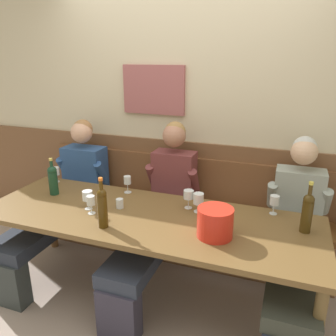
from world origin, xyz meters
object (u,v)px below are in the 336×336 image
Objects in this scene: wine_bottle_clear_water at (307,211)px; wine_bottle_amber_mid at (53,179)px; dining_table at (147,223)px; wine_glass_center_rear at (189,195)px; water_tumbler_left at (120,203)px; wine_glass_left_end at (91,202)px; person_left_seat at (296,233)px; ice_bucket at (215,222)px; wine_glass_near_bucket at (88,196)px; wine_glass_right_end at (127,181)px; wine_glass_mid_right at (55,172)px; wall_bench at (177,226)px; wine_bottle_green_tall at (102,206)px; wine_glass_center_front at (274,201)px; wine_glass_mid_left at (198,200)px; person_center_right_seat at (65,194)px; person_right_seat at (160,208)px.

wine_bottle_clear_water is 2.02m from wine_bottle_amber_mid.
wine_glass_center_rear is at bearing 42.15° from dining_table.
wine_glass_left_end is at bearing -133.24° from water_tumbler_left.
wine_glass_center_rear is (-0.81, -0.10, 0.22)m from person_left_seat.
ice_bucket is 1.02m from wine_glass_near_bucket.
wine_glass_near_bucket is (-0.47, -0.05, 0.18)m from dining_table.
ice_bucket reaches higher than wine_glass_right_end.
wine_glass_mid_right is 0.95× the size of wine_glass_near_bucket.
wall_bench is 7.81× the size of wine_bottle_green_tall.
ice_bucket is at bearing -12.85° from dining_table.
wine_bottle_green_tall reaches higher than wine_glass_center_front.
wine_bottle_amber_mid is 2.18× the size of wine_glass_center_front.
wine_glass_mid_left is (0.09, -0.04, -0.01)m from wine_glass_center_rear.
wine_glass_mid_right is at bearing 145.62° from wine_glass_left_end.
person_center_right_seat is 17.71× the size of water_tumbler_left.
wine_glass_mid_right is at bearing 162.00° from dining_table.
ice_bucket is (0.55, -0.12, 0.17)m from dining_table.
wine_glass_mid_left and wine_glass_near_bucket have the same top height.
person_center_right_seat is at bearing -7.44° from wine_glass_mid_right.
wine_glass_center_front is at bearing 21.65° from dining_table.
wine_glass_center_front is at bearing 0.37° from person_center_right_seat.
person_left_seat is 4.10× the size of wine_bottle_amber_mid.
wine_bottle_green_tall is 0.79m from wine_bottle_amber_mid.
ice_bucket is at bearing -57.01° from wall_bench.
person_center_right_seat is 1.90m from wine_glass_center_front.
person_center_right_seat reaches higher than ice_bucket.
wine_glass_mid_right is at bearing 174.86° from wine_glass_center_rear.
ice_bucket is 0.74× the size of wine_bottle_amber_mid.
person_right_seat is at bearing 50.41° from wine_glass_left_end.
water_tumbler_left is (0.15, 0.16, -0.06)m from wine_glass_left_end.
wine_glass_left_end is at bearing 141.67° from wine_bottle_green_tall.
person_right_seat is 1.18m from wine_bottle_clear_water.
wine_glass_right_end is (-1.40, 0.02, 0.22)m from person_left_seat.
dining_table is at bearing -6.41° from wine_bottle_amber_mid.
wine_glass_center_front is at bearing -22.24° from wall_bench.
person_center_right_seat reaches higher than wine_glass_center_rear.
water_tumbler_left is at bearing 46.76° from wine_glass_left_end.
wine_glass_mid_right is at bearing 180.00° from wine_glass_right_end.
wine_bottle_green_tall is 0.25m from wine_glass_left_end.
ice_bucket is (0.57, -0.47, 0.19)m from person_right_seat.
wine_glass_mid_left reaches higher than wine_glass_center_rear.
wine_glass_right_end is (-0.33, 0.35, 0.18)m from dining_table.
dining_table is 17.02× the size of wine_glass_right_end.
wine_glass_mid_left is at bearing -163.58° from wine_glass_center_front.
wine_glass_mid_left reaches higher than dining_table.
wine_glass_right_end reaches higher than wine_glass_mid_right.
wine_bottle_clear_water is 2.44× the size of wine_glass_center_rear.
wine_glass_center_front is (1.29, 0.47, 0.01)m from wine_glass_left_end.
dining_table is at bearing 167.15° from ice_bucket.
wine_glass_center_front is at bearing 172.90° from person_left_seat.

